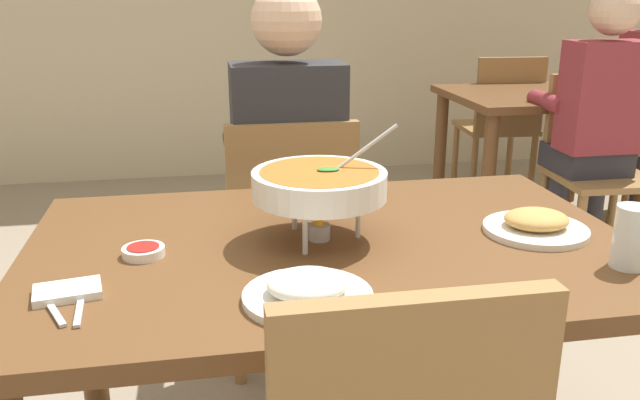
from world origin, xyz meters
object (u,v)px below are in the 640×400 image
Objects in this scene: drink_glass at (630,240)px; chair_bg_right at (501,119)px; diner_main at (287,160)px; patron_bg_left at (597,111)px; appetizer_plate at (536,224)px; chair_bg_left at (594,158)px; rice_plate at (308,290)px; curry_bowl at (319,185)px; chair_diner_main at (289,230)px; dining_table_far at (541,117)px; dining_table_main at (332,284)px; sauce_dish at (143,251)px.

drink_glass is 0.14× the size of chair_bg_right.
patron_bg_left is at bearing 22.52° from diner_main.
appetizer_plate is 0.27× the size of chair_bg_left.
appetizer_plate is (0.58, 0.25, 0.00)m from rice_plate.
chair_diner_main is at bearing 87.91° from curry_bowl.
rice_plate is 0.27× the size of chair_bg_left.
dining_table_far is at bearing 50.57° from curry_bowl.
dining_table_main is 5.64× the size of appetizer_plate.
chair_diner_main is at bearing -132.48° from chair_bg_right.
chair_bg_left is (1.59, 1.45, -0.14)m from dining_table_main.
appetizer_plate is at bearing -57.82° from chair_diner_main.
chair_diner_main reaches higher than drink_glass.
curry_bowl is 0.25× the size of patron_bg_left.
curry_bowl is at bearing 174.55° from appetizer_plate.
drink_glass is at bearing 2.72° from rice_plate.
chair_bg_left is (2.00, 1.46, -0.25)m from sauce_dish.
dining_table_far is at bearing 37.31° from diner_main.
patron_bg_left is (0.97, 1.65, -0.06)m from drink_glass.
dining_table_main is 0.24m from curry_bowl.
drink_glass is (0.67, 0.03, 0.04)m from rice_plate.
drink_glass is at bearing -67.93° from appetizer_plate.
diner_main is 0.87m from sauce_dish.
chair_bg_left reaches higher than appetizer_plate.
curry_bowl is at bearing -138.44° from chair_bg_left.
curry_bowl is at bearing -92.00° from diner_main.
drink_glass is at bearing -13.67° from sauce_dish.
patron_bg_left is (-0.03, -0.56, 0.13)m from dining_table_far.
chair_bg_left is at bearing 53.08° from appetizer_plate.
diner_main reaches higher than curry_bowl.
dining_table_main is at bearing -90.00° from chair_diner_main.
diner_main is 1.46× the size of chair_bg_right.
rice_plate is at bearing -104.39° from curry_bowl.
chair_bg_left reaches higher than dining_table_main.
chair_diner_main is 0.69× the size of patron_bg_left.
chair_bg_left is at bearing 23.43° from diner_main.
diner_main is (0.00, 0.76, 0.10)m from dining_table_main.
appetizer_plate is at bearing -118.76° from dining_table_far.
appetizer_plate is 1.85× the size of drink_glass.
chair_bg_right is (1.01, 2.70, -0.30)m from drink_glass.
dining_table_far is (1.00, 2.20, -0.19)m from drink_glass.
curry_bowl reaches higher than sauce_dish.
chair_diner_main is 1.99m from dining_table_far.
chair_bg_right is at bearing 57.20° from dining_table_main.
patron_bg_left is at bearing 23.56° from chair_diner_main.
diner_main is at bearing -157.48° from patron_bg_left.
chair_bg_left is at bearing -89.46° from chair_bg_right.
chair_bg_right reaches higher than appetizer_plate.
chair_bg_right is 1.08m from patron_bg_left.
dining_table_far is (1.59, 1.94, -0.26)m from curry_bowl.
dining_table_main is at bearing -137.66° from chair_bg_left.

